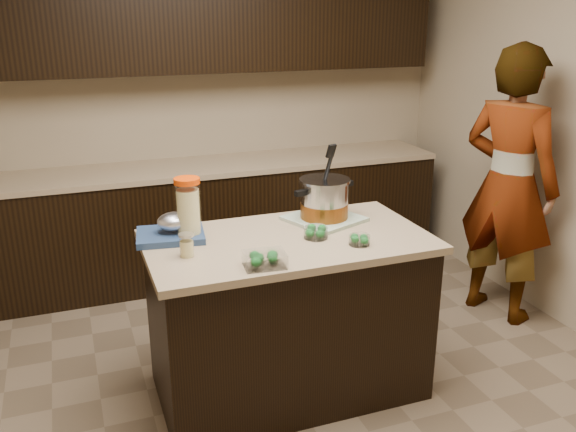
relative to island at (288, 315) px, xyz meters
The scene contains 13 objects.
ground_plane 0.45m from the island, ahead, with size 4.00×4.00×0.00m, color brown.
room_shell 1.26m from the island, ahead, with size 4.04×4.04×2.72m.
back_cabinets 1.81m from the island, 90.00° to the left, with size 3.60×0.63×2.33m.
island is the anchor object (origin of this frame).
dish_towel 0.57m from the island, 33.50° to the left, with size 0.36×0.36×0.02m, color #547851.
stock_pot 0.66m from the island, 33.47° to the left, with size 0.39×0.35×0.40m.
lemonade_pitcher 0.78m from the island, 161.25° to the left, with size 0.14×0.14×0.32m.
mason_jar 0.74m from the island, behind, with size 0.10×0.10×0.12m.
broccoli_tub_left 0.50m from the island, 19.89° to the right, with size 0.13×0.13×0.06m.
broccoli_tub_right 0.60m from the island, 34.76° to the right, with size 0.12×0.12×0.05m.
broccoli_tub_rect 0.61m from the island, 126.70° to the right, with size 0.20×0.15×0.07m.
blue_tray 0.77m from the island, 160.12° to the left, with size 0.37×0.32×0.13m.
person 1.78m from the island, 12.00° to the left, with size 0.67×0.44×1.84m, color gray.
Camera 1 is at (-1.02, -2.76, 2.02)m, focal length 38.00 mm.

